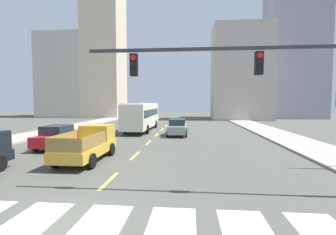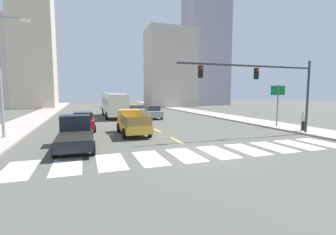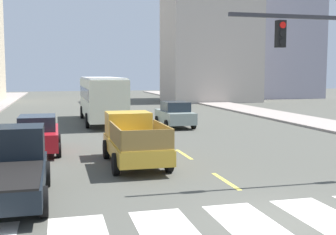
# 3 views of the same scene
# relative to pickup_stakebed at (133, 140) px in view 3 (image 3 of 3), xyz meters

# --- Properties ---
(ground_plane) EXTENTS (160.00, 160.00, 0.00)m
(ground_plane) POSITION_rel_pickup_stakebed_xyz_m (2.50, -7.79, -0.94)
(ground_plane) COLOR #4C4C44
(sidewalk_right) EXTENTS (3.88, 110.00, 0.15)m
(sidewalk_right) POSITION_rel_pickup_stakebed_xyz_m (15.06, 10.21, -0.86)
(sidewalk_right) COLOR gray
(sidewalk_right) RESTS_ON ground
(crosswalk_stripe_3) EXTENTS (1.36, 3.09, 0.01)m
(crosswalk_stripe_3) POSITION_rel_pickup_stakebed_xyz_m (-0.53, -7.79, -0.93)
(crosswalk_stripe_3) COLOR silver
(crosswalk_stripe_3) RESTS_ON ground
(crosswalk_stripe_4) EXTENTS (1.36, 3.09, 0.01)m
(crosswalk_stripe_4) POSITION_rel_pickup_stakebed_xyz_m (1.49, -7.79, -0.93)
(crosswalk_stripe_4) COLOR silver
(crosswalk_stripe_4) RESTS_ON ground
(crosswalk_stripe_5) EXTENTS (1.36, 3.09, 0.01)m
(crosswalk_stripe_5) POSITION_rel_pickup_stakebed_xyz_m (3.51, -7.79, -0.93)
(crosswalk_stripe_5) COLOR silver
(crosswalk_stripe_5) RESTS_ON ground
(lane_dash_0) EXTENTS (0.16, 2.40, 0.01)m
(lane_dash_0) POSITION_rel_pickup_stakebed_xyz_m (2.50, -3.79, -0.93)
(lane_dash_0) COLOR gold
(lane_dash_0) RESTS_ON ground
(lane_dash_1) EXTENTS (0.16, 2.40, 0.01)m
(lane_dash_1) POSITION_rel_pickup_stakebed_xyz_m (2.50, 1.21, -0.93)
(lane_dash_1) COLOR gold
(lane_dash_1) RESTS_ON ground
(lane_dash_2) EXTENTS (0.16, 2.40, 0.01)m
(lane_dash_2) POSITION_rel_pickup_stakebed_xyz_m (2.50, 6.21, -0.93)
(lane_dash_2) COLOR gold
(lane_dash_2) RESTS_ON ground
(lane_dash_3) EXTENTS (0.16, 2.40, 0.01)m
(lane_dash_3) POSITION_rel_pickup_stakebed_xyz_m (2.50, 11.21, -0.93)
(lane_dash_3) COLOR gold
(lane_dash_3) RESTS_ON ground
(lane_dash_4) EXTENTS (0.16, 2.40, 0.01)m
(lane_dash_4) POSITION_rel_pickup_stakebed_xyz_m (2.50, 16.21, -0.93)
(lane_dash_4) COLOR gold
(lane_dash_4) RESTS_ON ground
(lane_dash_5) EXTENTS (0.16, 2.40, 0.01)m
(lane_dash_5) POSITION_rel_pickup_stakebed_xyz_m (2.50, 21.21, -0.93)
(lane_dash_5) COLOR gold
(lane_dash_5) RESTS_ON ground
(lane_dash_6) EXTENTS (0.16, 2.40, 0.01)m
(lane_dash_6) POSITION_rel_pickup_stakebed_xyz_m (2.50, 26.21, -0.93)
(lane_dash_6) COLOR gold
(lane_dash_6) RESTS_ON ground
(lane_dash_7) EXTENTS (0.16, 2.40, 0.01)m
(lane_dash_7) POSITION_rel_pickup_stakebed_xyz_m (2.50, 31.21, -0.93)
(lane_dash_7) COLOR gold
(lane_dash_7) RESTS_ON ground
(pickup_stakebed) EXTENTS (2.18, 5.20, 1.96)m
(pickup_stakebed) POSITION_rel_pickup_stakebed_xyz_m (0.00, 0.00, 0.00)
(pickup_stakebed) COLOR gold
(pickup_stakebed) RESTS_ON ground
(pickup_dark) EXTENTS (2.18, 5.20, 1.96)m
(pickup_dark) POSITION_rel_pickup_stakebed_xyz_m (-4.31, -4.03, -0.02)
(pickup_dark) COLOR black
(pickup_dark) RESTS_ON ground
(city_bus) EXTENTS (2.72, 10.80, 3.32)m
(city_bus) POSITION_rel_pickup_stakebed_xyz_m (0.18, 14.72, 1.02)
(city_bus) COLOR beige
(city_bus) RESTS_ON ground
(sedan_far) EXTENTS (2.02, 4.40, 1.72)m
(sedan_far) POSITION_rel_pickup_stakebed_xyz_m (4.72, 10.90, -0.08)
(sedan_far) COLOR gray
(sedan_far) RESTS_ON ground
(sedan_mid) EXTENTS (2.02, 4.40, 1.72)m
(sedan_mid) POSITION_rel_pickup_stakebed_xyz_m (-3.84, 3.20, -0.08)
(sedan_mid) COLOR red
(sedan_mid) RESTS_ON ground
(block_mid_right) EXTENTS (11.30, 8.09, 18.37)m
(block_mid_right) POSITION_rel_pickup_stakebed_xyz_m (16.08, 35.54, 8.25)
(block_mid_right) COLOR #B3A79C
(block_mid_right) RESTS_ON ground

